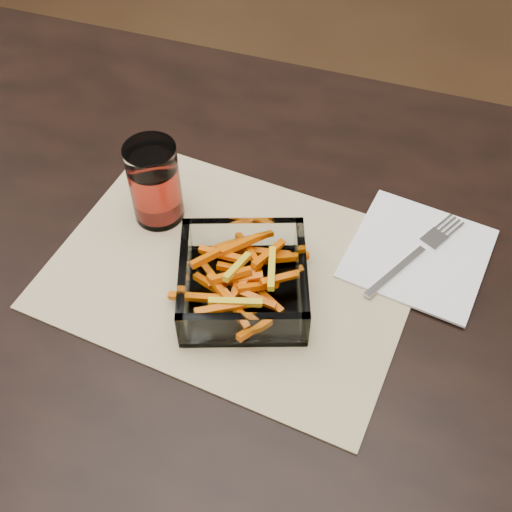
# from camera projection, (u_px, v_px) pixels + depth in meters

# --- Properties ---
(dining_table) EXTENTS (1.60, 0.90, 0.75)m
(dining_table) POSITION_uv_depth(u_px,v_px,m) (205.00, 295.00, 0.91)
(dining_table) COLOR black
(dining_table) RESTS_ON ground
(placemat) EXTENTS (0.48, 0.38, 0.00)m
(placemat) POSITION_uv_depth(u_px,v_px,m) (233.00, 271.00, 0.83)
(placemat) COLOR tan
(placemat) RESTS_ON dining_table
(glass_bowl) EXTENTS (0.19, 0.19, 0.06)m
(glass_bowl) POSITION_uv_depth(u_px,v_px,m) (243.00, 283.00, 0.78)
(glass_bowl) COLOR white
(glass_bowl) RESTS_ON placemat
(tumbler) EXTENTS (0.07, 0.07, 0.12)m
(tumbler) POSITION_uv_depth(u_px,v_px,m) (155.00, 185.00, 0.84)
(tumbler) COLOR white
(tumbler) RESTS_ON placemat
(napkin) EXTENTS (0.19, 0.19, 0.00)m
(napkin) POSITION_uv_depth(u_px,v_px,m) (418.00, 253.00, 0.84)
(napkin) COLOR white
(napkin) RESTS_ON placemat
(fork) EXTENTS (0.11, 0.17, 0.00)m
(fork) POSITION_uv_depth(u_px,v_px,m) (418.00, 253.00, 0.84)
(fork) COLOR silver
(fork) RESTS_ON napkin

